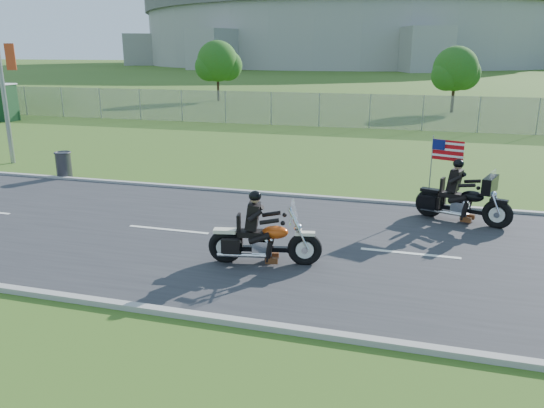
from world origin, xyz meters
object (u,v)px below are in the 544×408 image
(porta_toilet_a, at_px, (6,103))
(motorcycle_lead, at_px, (263,242))
(motorcycle_follow, at_px, (462,202))
(trash_can, at_px, (64,165))

(porta_toilet_a, relative_size, motorcycle_lead, 0.94)
(motorcycle_follow, bearing_deg, porta_toilet_a, 171.13)
(porta_toilet_a, xyz_separation_m, trash_can, (13.74, -12.70, -0.69))
(porta_toilet_a, bearing_deg, motorcycle_follow, -27.58)
(porta_toilet_a, distance_m, motorcycle_lead, 29.44)
(motorcycle_lead, bearing_deg, motorcycle_follow, 33.60)
(motorcycle_lead, bearing_deg, trash_can, 137.20)
(porta_toilet_a, bearing_deg, motorcycle_lead, -38.74)
(trash_can, bearing_deg, motorcycle_lead, -31.82)
(trash_can, bearing_deg, porta_toilet_a, 137.25)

